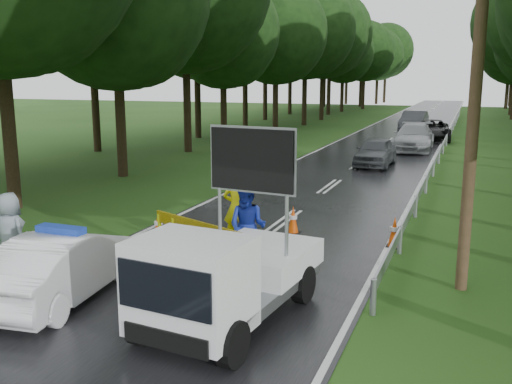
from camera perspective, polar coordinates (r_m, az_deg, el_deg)
The scene contains 21 objects.
ground at distance 12.11m, azimuth -6.22°, elevation -9.63°, with size 160.00×160.00×0.00m, color #1B4012.
road at distance 40.60m, azimuth 13.37°, elevation 5.05°, with size 7.00×140.00×0.02m, color black.
guardrail at distance 39.91m, azimuth 18.63°, elevation 5.43°, with size 0.12×60.06×0.70m.
utility_pole_near at distance 12.06m, azimuth 21.46°, elevation 14.13°, with size 1.40×0.24×10.00m.
utility_pole_mid at distance 38.04m, azimuth 21.26°, elevation 11.81°, with size 1.40×0.24×10.00m.
utility_pole_far at distance 64.04m, azimuth 21.22°, elevation 11.37°, with size 1.40×0.24×10.00m.
police_sedan at distance 11.94m, azimuth -18.71°, elevation -7.05°, with size 1.92×4.23×1.48m.
work_truck at distance 10.06m, azimuth -3.26°, elevation -8.42°, with size 2.32×4.45×3.41m.
barrier at distance 12.85m, azimuth -5.95°, elevation -4.12°, with size 2.68×1.20×1.20m.
officer at distance 14.89m, azimuth -1.93°, elevation -1.57°, with size 0.72×0.47×1.97m, color #EDED0C.
civilian at distance 13.19m, azimuth -0.84°, elevation -3.45°, with size 0.92×0.72×1.90m, color #182CA2.
bystander_right at distance 13.75m, azimuth -23.39°, elevation -3.86°, with size 0.91×0.59×1.86m, color gray.
queue_car_first at distance 28.79m, azimuth 11.86°, elevation 3.97°, with size 1.66×4.11×1.40m, color #464A4E.
queue_car_second at distance 35.33m, azimuth 15.49°, elevation 5.29°, with size 2.21×5.43×1.58m, color #ABADB3.
queue_car_third at distance 41.24m, azimuth 17.19°, elevation 5.93°, with size 2.37×5.14×1.43m, color black.
queue_car_fourth at distance 47.34m, azimuth 15.51°, elevation 6.81°, with size 1.75×5.02×1.65m, color #404348.
cone_near_left at distance 12.92m, azimuth -20.91°, elevation -7.31°, with size 0.35×0.35×0.73m.
cone_center at distance 12.31m, azimuth -9.34°, elevation -7.49°, with size 0.37×0.37×0.78m.
cone_far at distance 16.07m, azimuth 3.73°, elevation -2.83°, with size 0.37×0.37×0.79m.
cone_left_mid at distance 15.70m, azimuth -9.74°, elevation -3.37°, with size 0.36×0.36×0.76m.
cone_right at distance 15.16m, azimuth 13.67°, elevation -3.94°, with size 0.39×0.39×0.82m.
Camera 1 is at (5.19, -10.04, 4.35)m, focal length 40.00 mm.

